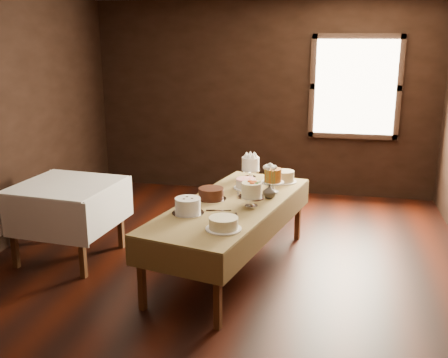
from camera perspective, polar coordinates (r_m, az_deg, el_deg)
floor at (r=5.32m, az=-0.45°, el=-10.49°), size 5.00×6.00×0.01m
wall_back at (r=7.79m, az=4.25°, el=8.67°), size 5.00×0.02×2.80m
wall_front at (r=2.16m, az=-17.90°, el=-11.02°), size 5.00×0.02×2.80m
window at (r=7.64m, az=14.06°, el=9.63°), size 1.10×0.05×1.30m
display_table at (r=5.21m, az=0.80°, el=-3.17°), size 1.41×2.45×0.71m
side_table at (r=5.72m, az=-16.73°, el=-1.46°), size 1.06×1.06×0.82m
cake_meringue at (r=6.06m, az=2.88°, el=1.18°), size 0.25×0.25×0.26m
cake_speckled at (r=5.93m, az=6.58°, el=0.24°), size 0.28×0.28×0.13m
cake_lattice at (r=5.66m, az=2.39°, el=-0.58°), size 0.28×0.28×0.10m
cake_caramel at (r=5.51m, az=5.30°, el=-0.35°), size 0.24×0.24×0.27m
cake_chocolate at (r=5.28m, az=-1.41°, el=-1.65°), size 0.33×0.33×0.12m
cake_flowers at (r=5.04m, az=3.00°, el=-1.87°), size 0.25×0.25×0.26m
cake_swirl at (r=4.88m, az=-3.95°, el=-2.99°), size 0.32×0.32×0.15m
cake_cream at (r=4.50m, az=-0.05°, el=-4.89°), size 0.31×0.31×0.11m
cake_server_a at (r=4.97m, az=-0.08°, el=-3.44°), size 0.24×0.08×0.01m
cake_server_b at (r=4.74m, az=1.40°, el=-4.40°), size 0.08×0.24×0.01m
cake_server_c at (r=5.47m, az=1.56°, el=-1.62°), size 0.08×0.24×0.01m
cake_server_d at (r=5.37m, az=4.60°, el=-2.00°), size 0.24×0.10×0.01m
cake_server_e at (r=5.17m, az=-3.25°, el=-2.71°), size 0.16×0.21×0.01m
flower_vase at (r=5.35m, az=4.94°, el=-1.34°), size 0.16×0.16×0.14m
flower_bouquet at (r=5.30m, az=4.99°, el=0.65°), size 0.14×0.14×0.20m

